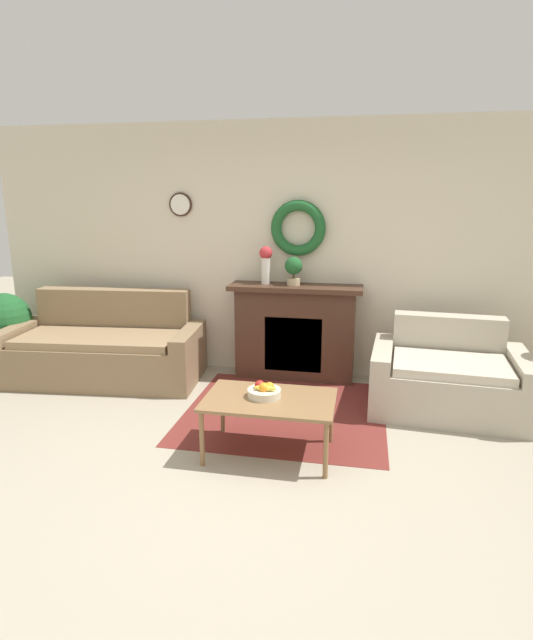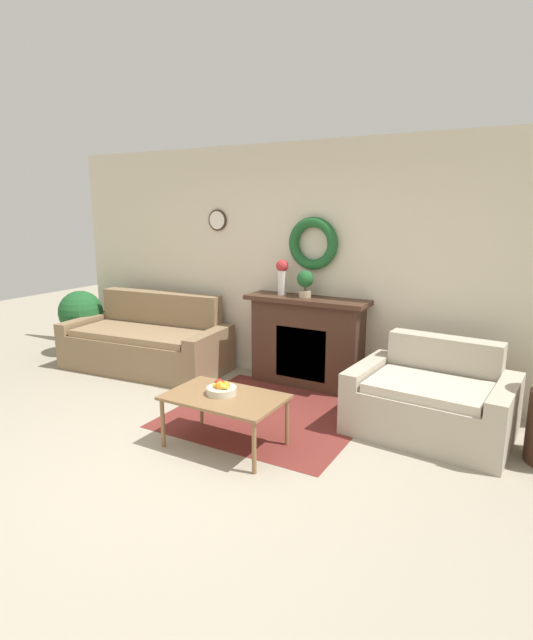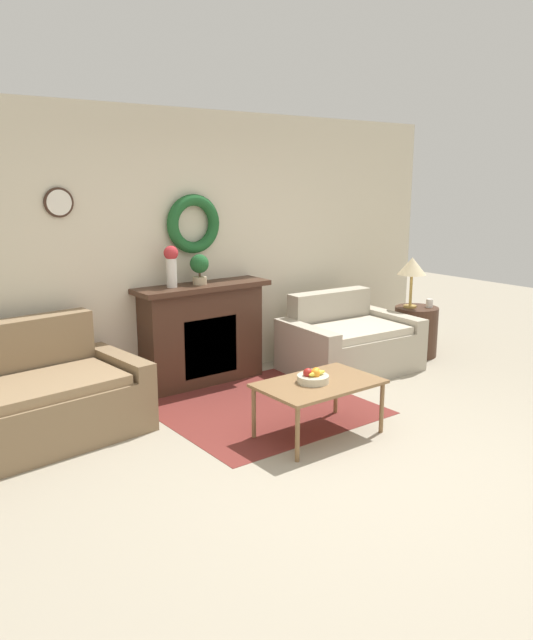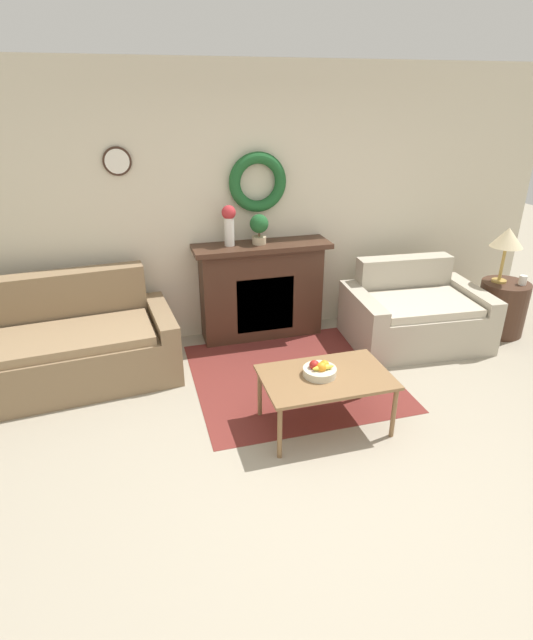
% 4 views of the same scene
% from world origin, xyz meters
% --- Properties ---
extents(ground_plane, '(16.00, 16.00, 0.00)m').
position_xyz_m(ground_plane, '(0.00, 0.00, 0.00)').
color(ground_plane, '#9E937F').
extents(floor_rug, '(1.80, 1.72, 0.01)m').
position_xyz_m(floor_rug, '(0.14, 1.38, 0.00)').
color(floor_rug, maroon).
rests_on(floor_rug, ground_plane).
extents(wall_back, '(6.80, 0.18, 2.70)m').
position_xyz_m(wall_back, '(0.00, 2.52, 1.36)').
color(wall_back, beige).
rests_on(wall_back, ground_plane).
extents(fireplace, '(1.40, 0.41, 1.02)m').
position_xyz_m(fireplace, '(0.10, 2.31, 0.52)').
color(fireplace, '#42281C').
rests_on(fireplace, ground_plane).
extents(couch_left, '(2.13, 1.11, 0.93)m').
position_xyz_m(couch_left, '(-1.91, 1.89, 0.32)').
color(couch_left, '#846B4C').
rests_on(couch_left, ground_plane).
extents(loveseat_right, '(1.43, 1.05, 0.82)m').
position_xyz_m(loveseat_right, '(1.60, 1.75, 0.29)').
color(loveseat_right, '#B2A893').
rests_on(loveseat_right, ground_plane).
extents(coffee_table, '(0.98, 0.62, 0.45)m').
position_xyz_m(coffee_table, '(0.14, 0.60, 0.41)').
color(coffee_table, olive).
rests_on(coffee_table, ground_plane).
extents(fruit_bowl, '(0.25, 0.25, 0.12)m').
position_xyz_m(fruit_bowl, '(0.10, 0.63, 0.50)').
color(fruit_bowl, beige).
rests_on(fruit_bowl, coffee_table).
extents(side_table_by_loveseat, '(0.50, 0.50, 0.58)m').
position_xyz_m(side_table_by_loveseat, '(2.61, 1.66, 0.29)').
color(side_table_by_loveseat, '#42281C').
rests_on(side_table_by_loveseat, ground_plane).
extents(table_lamp, '(0.33, 0.33, 0.58)m').
position_xyz_m(table_lamp, '(2.55, 1.71, 1.04)').
color(table_lamp, '#B28E42').
rests_on(table_lamp, side_table_by_loveseat).
extents(mug, '(0.08, 0.08, 0.10)m').
position_xyz_m(mug, '(2.73, 1.58, 0.63)').
color(mug, silver).
rests_on(mug, side_table_by_loveseat).
extents(vase_on_mantel_left, '(0.14, 0.14, 0.40)m').
position_xyz_m(vase_on_mantel_left, '(-0.22, 2.32, 1.26)').
color(vase_on_mantel_left, silver).
rests_on(vase_on_mantel_left, fireplace).
extents(potted_plant_on_mantel, '(0.19, 0.19, 0.30)m').
position_xyz_m(potted_plant_on_mantel, '(0.08, 2.30, 1.20)').
color(potted_plant_on_mantel, tan).
rests_on(potted_plant_on_mantel, fireplace).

